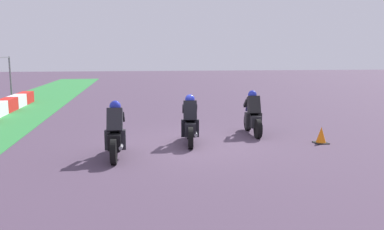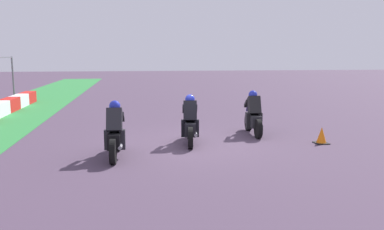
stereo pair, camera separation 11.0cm
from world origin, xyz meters
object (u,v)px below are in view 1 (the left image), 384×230
object	(u,v)px
rider_lane_a	(253,116)
rider_lane_b	(190,124)
rider_lane_c	(116,134)
traffic_cone	(321,136)

from	to	relation	value
rider_lane_a	rider_lane_b	xyz separation A→B (m)	(-1.07, 2.35, 0.00)
rider_lane_b	rider_lane_c	world-z (taller)	same
rider_lane_b	rider_lane_c	bearing A→B (deg)	128.25
rider_lane_b	traffic_cone	distance (m)	4.07
rider_lane_c	traffic_cone	world-z (taller)	rider_lane_c
rider_lane_b	traffic_cone	world-z (taller)	rider_lane_b
rider_lane_b	rider_lane_c	xyz separation A→B (m)	(-1.32, 2.20, 0.00)
rider_lane_a	traffic_cone	distance (m)	2.40
traffic_cone	rider_lane_b	bearing A→B (deg)	81.24
rider_lane_c	traffic_cone	bearing A→B (deg)	-80.87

